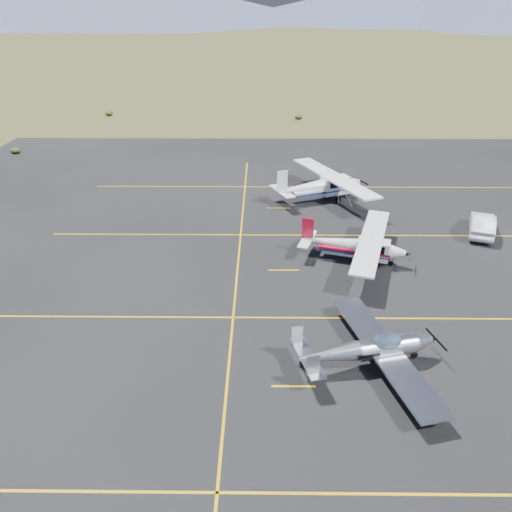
% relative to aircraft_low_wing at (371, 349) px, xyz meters
% --- Properties ---
extents(ground, '(1600.00, 1600.00, 0.00)m').
position_rel_aircraft_low_wing_xyz_m(ground, '(-0.68, 2.02, -0.97)').
color(ground, '#383D1C').
rests_on(ground, ground).
extents(apron, '(72.00, 72.00, 0.02)m').
position_rel_aircraft_low_wing_xyz_m(apron, '(-0.68, 9.02, -0.97)').
color(apron, black).
rests_on(apron, ground).
extents(aircraft_low_wing, '(6.86, 9.38, 2.03)m').
position_rel_aircraft_low_wing_xyz_m(aircraft_low_wing, '(0.00, 0.00, 0.00)').
color(aircraft_low_wing, silver).
rests_on(aircraft_low_wing, apron).
extents(aircraft_cessna, '(7.07, 10.31, 2.64)m').
position_rel_aircraft_low_wing_xyz_m(aircraft_cessna, '(1.03, 10.93, 0.20)').
color(aircraft_cessna, silver).
rests_on(aircraft_cessna, apron).
extents(aircraft_plain, '(8.82, 11.80, 3.09)m').
position_rel_aircraft_low_wing_xyz_m(aircraft_plain, '(0.03, 22.54, 0.40)').
color(aircraft_plain, white).
rests_on(aircraft_plain, apron).
extents(sedan, '(3.20, 4.95, 1.54)m').
position_rel_aircraft_low_wing_xyz_m(sedan, '(11.28, 15.39, -0.19)').
color(sedan, white).
rests_on(sedan, apron).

